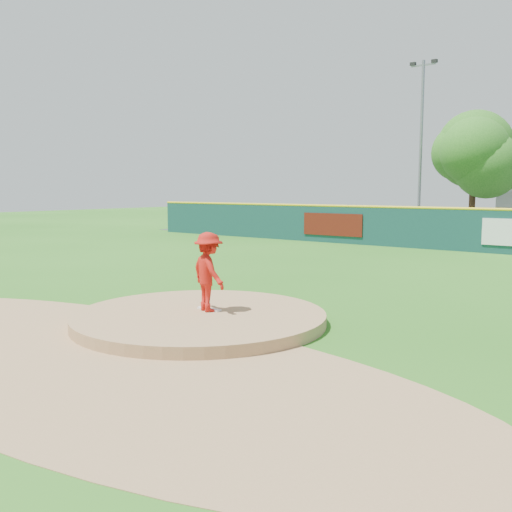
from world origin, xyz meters
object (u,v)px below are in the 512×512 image
Objects in this scene: pitcher at (209,272)px; playground_slide at (260,221)px; deciduous_tree at (474,160)px; light_pole_left at (421,140)px.

pitcher reaches higher than playground_slide.
playground_slide is 0.33× the size of deciduous_tree.
deciduous_tree reaches higher than playground_slide.
light_pole_left reaches higher than pitcher.
deciduous_tree is at bearing -65.23° from pitcher.
pitcher is 25.09m from deciduous_tree.
playground_slide is 11.91m from light_pole_left.
deciduous_tree is (-2.06, 24.77, 3.43)m from pitcher.
deciduous_tree is at bearing 9.80° from playground_slide.
pitcher is 0.71× the size of playground_slide.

